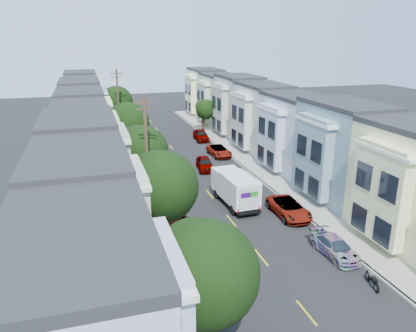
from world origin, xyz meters
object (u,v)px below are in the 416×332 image
(utility_pole_near, at_px, (147,160))
(tree_c, at_px, (141,152))
(tree_b, at_px, (161,187))
(fedex_truck, at_px, (235,188))
(tree_e, at_px, (116,102))
(parked_right_c, at_px, (219,151))
(tree_d, at_px, (128,124))
(tree_far_r, at_px, (205,110))
(parked_left_b, at_px, (206,292))
(parked_left_c, at_px, (171,218))
(parked_right_b, at_px, (289,208))
(utility_pole_far, at_px, (119,107))
(motorcycle, at_px, (372,280))
(parked_left_d, at_px, (146,168))
(tree_a, at_px, (203,274))
(parked_right_d, at_px, (201,135))
(parked_right_a, at_px, (335,247))
(lead_sedan, at_px, (205,164))

(utility_pole_near, bearing_deg, tree_c, 90.02)
(tree_b, xyz_separation_m, fedex_truck, (7.73, 7.04, -3.44))
(tree_e, height_order, parked_right_c, tree_e)
(tree_d, xyz_separation_m, tree_far_r, (13.20, 14.61, -1.51))
(parked_left_b, bearing_deg, tree_b, 101.02)
(fedex_truck, bearing_deg, tree_b, -140.61)
(tree_c, xyz_separation_m, utility_pole_near, (0.00, -3.95, 0.46))
(fedex_truck, xyz_separation_m, parked_left_c, (-6.33, -2.82, -0.85))
(parked_right_b, bearing_deg, tree_b, -162.10)
(utility_pole_far, height_order, motorcycle, utility_pole_far)
(tree_e, xyz_separation_m, parked_left_c, (1.40, -32.09, -4.37))
(parked_right_c, bearing_deg, utility_pole_near, -126.09)
(tree_d, height_order, motorcycle, tree_d)
(parked_left_d, height_order, parked_right_c, parked_left_d)
(fedex_truck, bearing_deg, tree_a, -117.54)
(parked_left_d, relative_size, parked_right_c, 1.05)
(tree_b, xyz_separation_m, utility_pole_near, (0.00, 5.95, 0.10))
(tree_e, distance_m, parked_left_b, 42.06)
(tree_d, bearing_deg, parked_right_c, 7.83)
(motorcycle, bearing_deg, utility_pole_near, 147.24)
(tree_b, bearing_deg, parked_left_b, -75.66)
(parked_right_b, bearing_deg, utility_pole_near, 168.23)
(tree_c, bearing_deg, utility_pole_near, -89.98)
(fedex_truck, xyz_separation_m, parked_right_c, (3.47, 15.02, -0.95))
(parked_left_c, bearing_deg, tree_far_r, 67.09)
(tree_d, relative_size, tree_far_r, 1.45)
(fedex_truck, height_order, parked_right_b, fedex_truck)
(parked_left_b, bearing_deg, motorcycle, -11.56)
(tree_b, relative_size, tree_far_r, 1.44)
(tree_e, xyz_separation_m, parked_right_d, (11.20, -5.88, -4.35))
(parked_right_a, height_order, motorcycle, parked_right_a)
(parked_left_c, height_order, parked_right_a, parked_left_c)
(tree_a, xyz_separation_m, motorcycle, (11.32, 2.90, -4.26))
(parked_left_b, xyz_separation_m, parked_left_d, (0.00, 23.25, 0.08))
(tree_c, height_order, lead_sedan, tree_c)
(utility_pole_far, relative_size, parked_right_c, 2.13)
(tree_c, distance_m, motorcycle, 20.72)
(tree_d, bearing_deg, utility_pole_near, -89.99)
(tree_e, distance_m, parked_right_d, 13.38)
(utility_pole_near, relative_size, parked_left_d, 2.02)
(tree_e, bearing_deg, tree_d, -90.00)
(parked_right_d, bearing_deg, fedex_truck, -94.97)
(tree_e, distance_m, parked_right_a, 41.31)
(parked_right_d, bearing_deg, utility_pole_near, -111.12)
(tree_a, height_order, tree_d, tree_d)
(tree_e, height_order, utility_pole_far, utility_pole_far)
(parked_left_c, height_order, parked_right_d, parked_right_d)
(tree_far_r, height_order, parked_right_b, tree_far_r)
(tree_c, relative_size, tree_e, 0.94)
(parked_right_d, bearing_deg, tree_a, -102.08)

